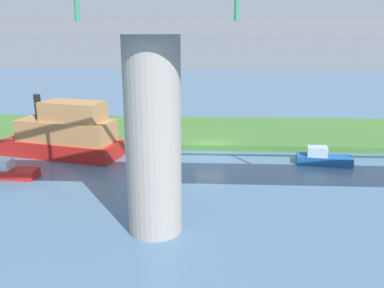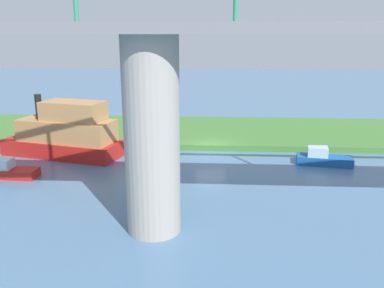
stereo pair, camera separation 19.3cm
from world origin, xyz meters
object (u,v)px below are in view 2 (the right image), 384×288
(bridge_pylon, at_px, (152,138))
(houseboat_blue, at_px, (8,171))
(riverboat_paddlewheel, at_px, (65,134))
(mooring_post, at_px, (179,135))
(person_on_bank, at_px, (167,130))
(skiff_small, at_px, (323,158))

(bridge_pylon, distance_m, houseboat_blue, 14.21)
(bridge_pylon, xyz_separation_m, riverboat_paddlewheel, (9.16, -12.39, -3.04))
(bridge_pylon, bearing_deg, mooring_post, -89.29)
(houseboat_blue, bearing_deg, person_on_bank, -135.75)
(mooring_post, height_order, riverboat_paddlewheel, riverboat_paddlewheel)
(person_on_bank, xyz_separation_m, riverboat_paddlewheel, (7.82, 4.61, 0.65))
(person_on_bank, relative_size, riverboat_paddlewheel, 0.14)
(riverboat_paddlewheel, bearing_deg, skiff_small, 177.06)
(person_on_bank, xyz_separation_m, houseboat_blue, (10.11, 9.85, -0.73))
(riverboat_paddlewheel, xyz_separation_m, skiff_small, (-20.53, 1.05, -1.36))
(bridge_pylon, height_order, houseboat_blue, bridge_pylon)
(riverboat_paddlewheel, bearing_deg, mooring_post, -156.42)
(riverboat_paddlewheel, relative_size, skiff_small, 2.38)
(mooring_post, height_order, skiff_small, skiff_small)
(houseboat_blue, bearing_deg, mooring_post, -140.87)
(person_on_bank, height_order, houseboat_blue, person_on_bank)
(person_on_bank, relative_size, skiff_small, 0.32)
(riverboat_paddlewheel, bearing_deg, houseboat_blue, 66.37)
(mooring_post, distance_m, riverboat_paddlewheel, 9.83)
(houseboat_blue, bearing_deg, bridge_pylon, 148.04)
(bridge_pylon, distance_m, person_on_bank, 17.44)
(bridge_pylon, distance_m, mooring_post, 16.79)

